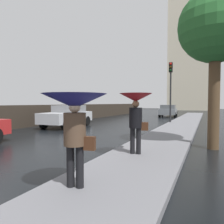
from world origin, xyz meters
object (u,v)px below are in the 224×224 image
pedestrian_with_umbrella_far (75,111)px  traffic_light (171,81)px  car_silver_near_kerb (67,116)px  pedestrian_with_umbrella_near (136,107)px  street_tree_near (215,28)px  car_grey_mid_road (168,110)px

pedestrian_with_umbrella_far → traffic_light: size_ratio=0.36×
car_silver_near_kerb → pedestrian_with_umbrella_far: bearing=124.3°
pedestrian_with_umbrella_near → pedestrian_with_umbrella_far: pedestrian_with_umbrella_near is taller
street_tree_near → traffic_light: bearing=108.4°
car_silver_near_kerb → car_grey_mid_road: (4.47, 13.91, -0.04)m
pedestrian_with_umbrella_near → pedestrian_with_umbrella_far: 2.82m
car_grey_mid_road → traffic_light: traffic_light is taller
car_grey_mid_road → traffic_light: (1.64, -8.96, 2.59)m
car_grey_mid_road → street_tree_near: size_ratio=0.79×
car_silver_near_kerb → car_grey_mid_road: bearing=-110.6°
car_silver_near_kerb → pedestrian_with_umbrella_near: 9.05m
pedestrian_with_umbrella_far → street_tree_near: street_tree_near is taller
pedestrian_with_umbrella_near → street_tree_near: (2.12, 2.36, 2.72)m
car_grey_mid_road → street_tree_near: 18.37m
pedestrian_with_umbrella_near → street_tree_near: bearing=37.7°
street_tree_near → car_silver_near_kerb: bearing=158.3°
car_silver_near_kerb → pedestrian_with_umbrella_near: bearing=136.2°
car_grey_mid_road → pedestrian_with_umbrella_far: pedestrian_with_umbrella_far is taller
pedestrian_with_umbrella_far → street_tree_near: size_ratio=0.30×
pedestrian_with_umbrella_far → traffic_light: bearing=-98.0°
car_grey_mid_road → pedestrian_with_umbrella_far: size_ratio=2.66×
pedestrian_with_umbrella_far → pedestrian_with_umbrella_near: bearing=-104.4°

